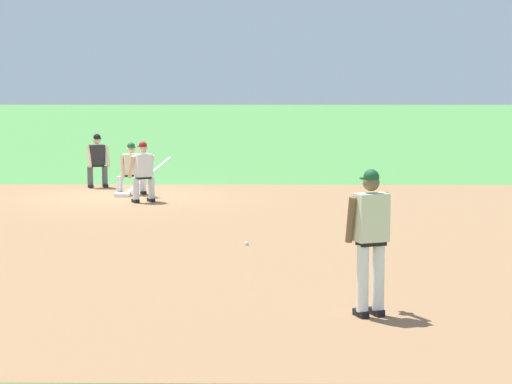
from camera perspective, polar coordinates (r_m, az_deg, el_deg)
name	(u,v)px	position (r m, az deg, el deg)	size (l,w,h in m)	color
ground_plane	(123,197)	(25.16, -7.63, -0.26)	(160.00, 160.00, 0.00)	#47843D
infield_dirt_patch	(205,237)	(18.76, -2.92, -2.56)	(18.00, 18.00, 0.01)	#936B47
foul_line_stripe	(151,173)	(31.14, -6.02, 1.10)	(12.13, 0.10, 0.00)	white
first_base_bag	(123,195)	(25.16, -7.63, -0.16)	(0.38, 0.38, 0.09)	white
baseball	(247,243)	(17.79, -0.53, -2.95)	(0.07, 0.07, 0.07)	white
pitcher	(371,233)	(12.50, 6.58, -2.34)	(0.82, 0.60, 1.86)	black
first_baseman	(133,166)	(25.38, -7.07, 1.47)	(0.85, 0.95, 1.34)	black
baserunner	(143,169)	(23.85, -6.46, 1.29)	(0.62, 0.68, 1.46)	black
umpire	(97,158)	(27.18, -9.05, 1.90)	(0.58, 0.67, 1.46)	black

